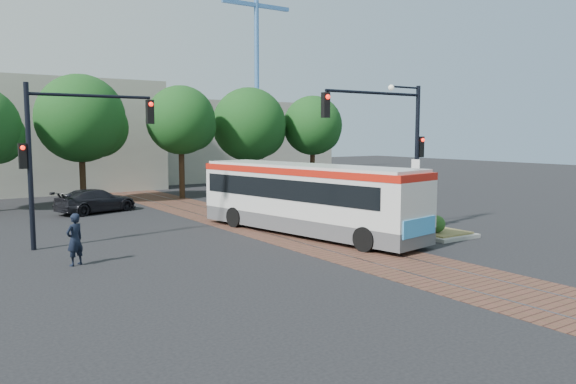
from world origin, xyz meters
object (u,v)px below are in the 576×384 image
object	(u,v)px
parked_car	(96,201)
traffic_island	(412,223)
city_bus	(306,195)
signal_pole_main	(397,134)
signal_pole_left	(62,143)
officer	(75,239)

from	to	relation	value
parked_car	traffic_island	bearing A→B (deg)	-162.14
city_bus	traffic_island	world-z (taller)	city_bus
signal_pole_main	parked_car	xyz separation A→B (m)	(-8.80, 13.30, -3.52)
city_bus	parked_car	xyz separation A→B (m)	(-5.49, 11.42, -0.99)
city_bus	signal_pole_left	distance (m)	9.65
traffic_island	officer	xyz separation A→B (m)	(-13.66, 1.56, 0.51)
signal_pole_left	officer	distance (m)	4.53
officer	parked_car	size ratio (longest dim) A/B	0.38
signal_pole_left	signal_pole_main	bearing A→B (deg)	-21.45
traffic_island	parked_car	bearing A→B (deg)	126.07
traffic_island	parked_car	xyz separation A→B (m)	(-9.75, 13.39, 0.31)
signal_pole_main	parked_car	size ratio (longest dim) A/B	1.37
signal_pole_main	officer	bearing A→B (deg)	173.42
signal_pole_main	parked_car	distance (m)	16.33
signal_pole_left	parked_car	bearing A→B (deg)	68.00
traffic_island	signal_pole_left	world-z (taller)	signal_pole_left
city_bus	parked_car	size ratio (longest dim) A/B	2.54
traffic_island	signal_pole_left	bearing A→B (deg)	159.64
officer	traffic_island	bearing A→B (deg)	145.63
city_bus	traffic_island	bearing A→B (deg)	-35.02
signal_pole_main	officer	world-z (taller)	signal_pole_main
signal_pole_main	signal_pole_left	bearing A→B (deg)	158.55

